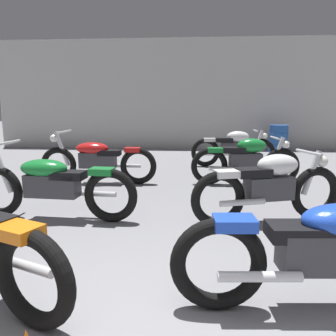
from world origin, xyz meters
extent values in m
cube|color=#BCBAB7|center=(0.00, 10.12, 1.80)|extent=(12.65, 0.24, 3.60)
torus|color=black|center=(-0.65, 0.71, 0.34)|extent=(0.66, 0.36, 0.67)
cube|color=orange|center=(-0.74, 0.74, 0.64)|extent=(0.33, 0.29, 0.08)
cylinder|color=silver|center=(-0.83, 0.92, 0.32)|extent=(0.54, 0.27, 0.07)
torus|color=black|center=(-0.65, 2.69, 0.34)|extent=(0.68, 0.15, 0.67)
cylinder|color=silver|center=(-2.06, 2.78, 0.65)|extent=(0.28, 0.09, 0.66)
cube|color=#38383D|center=(-1.40, 2.74, 0.44)|extent=(0.67, 0.28, 0.28)
ellipsoid|color=#197F33|center=(-1.50, 2.74, 0.66)|extent=(0.62, 0.36, 0.22)
cube|color=black|center=(-1.18, 2.72, 0.57)|extent=(0.41, 0.27, 0.10)
cube|color=#197F33|center=(-0.75, 2.69, 0.64)|extent=(0.29, 0.22, 0.08)
cylinder|color=silver|center=(-2.00, 2.78, 0.96)|extent=(0.08, 0.68, 0.04)
cylinder|color=silver|center=(-0.89, 2.83, 0.32)|extent=(0.55, 0.11, 0.07)
torus|color=black|center=(-2.14, 4.72, 0.34)|extent=(0.67, 0.11, 0.67)
torus|color=black|center=(-0.64, 4.72, 0.34)|extent=(0.67, 0.11, 0.67)
cylinder|color=silver|center=(-2.06, 4.72, 0.65)|extent=(0.27, 0.07, 0.66)
cube|color=#38383D|center=(-1.39, 4.72, 0.44)|extent=(0.66, 0.24, 0.28)
ellipsoid|color=red|center=(-1.49, 4.72, 0.66)|extent=(0.60, 0.32, 0.22)
cube|color=black|center=(-1.17, 4.72, 0.57)|extent=(0.40, 0.24, 0.10)
cube|color=red|center=(-0.74, 4.72, 0.64)|extent=(0.28, 0.20, 0.08)
cylinder|color=silver|center=(-2.00, 4.72, 0.96)|extent=(0.04, 0.68, 0.04)
sphere|color=white|center=(-2.20, 4.72, 0.84)|extent=(0.14, 0.14, 0.14)
cylinder|color=silver|center=(-0.89, 4.85, 0.32)|extent=(0.55, 0.07, 0.07)
torus|color=black|center=(0.53, 0.99, 0.34)|extent=(0.68, 0.16, 0.67)
cube|color=#38383D|center=(1.28, 1.05, 0.44)|extent=(0.68, 0.29, 0.28)
cube|color=black|center=(1.06, 1.03, 0.57)|extent=(0.42, 0.27, 0.10)
cube|color=blue|center=(0.63, 1.00, 0.64)|extent=(0.29, 0.22, 0.08)
cylinder|color=silver|center=(0.79, 0.88, 0.32)|extent=(0.55, 0.11, 0.07)
torus|color=black|center=(1.89, 3.01, 0.34)|extent=(0.67, 0.30, 0.67)
torus|color=black|center=(0.65, 2.63, 0.34)|extent=(0.67, 0.30, 0.67)
cylinder|color=silver|center=(1.82, 2.98, 0.59)|extent=(0.25, 0.14, 0.56)
cube|color=#38383D|center=(1.27, 2.82, 0.44)|extent=(0.62, 0.40, 0.28)
ellipsoid|color=white|center=(1.37, 2.85, 0.72)|extent=(0.58, 0.42, 0.26)
cube|color=black|center=(1.06, 2.76, 0.64)|extent=(0.45, 0.35, 0.10)
cube|color=white|center=(0.75, 2.66, 0.64)|extent=(0.33, 0.27, 0.08)
cylinder|color=silver|center=(1.76, 2.97, 0.85)|extent=(0.17, 0.47, 0.04)
sphere|color=white|center=(1.95, 3.02, 0.73)|extent=(0.14, 0.14, 0.14)
cylinder|color=silver|center=(0.93, 2.58, 0.32)|extent=(0.55, 0.23, 0.07)
torus|color=black|center=(1.95, 4.88, 0.34)|extent=(0.68, 0.15, 0.67)
torus|color=black|center=(0.65, 4.80, 0.34)|extent=(0.68, 0.15, 0.67)
cylinder|color=silver|center=(1.87, 4.87, 0.59)|extent=(0.25, 0.08, 0.56)
cube|color=#38383D|center=(1.30, 4.84, 0.44)|extent=(0.58, 0.27, 0.28)
ellipsoid|color=#197F33|center=(1.40, 4.85, 0.72)|extent=(0.54, 0.31, 0.26)
cube|color=black|center=(1.08, 4.83, 0.64)|extent=(0.41, 0.26, 0.10)
cube|color=#197F33|center=(0.75, 4.81, 0.64)|extent=(0.29, 0.22, 0.08)
cylinder|color=silver|center=(1.81, 4.87, 0.85)|extent=(0.06, 0.48, 0.04)
sphere|color=white|center=(2.01, 4.88, 0.73)|extent=(0.14, 0.14, 0.14)
cylinder|color=silver|center=(0.91, 4.69, 0.32)|extent=(0.55, 0.10, 0.07)
torus|color=black|center=(1.95, 6.66, 0.34)|extent=(0.67, 0.12, 0.67)
torus|color=black|center=(0.65, 6.65, 0.34)|extent=(0.67, 0.12, 0.67)
cylinder|color=silver|center=(1.87, 6.66, 0.59)|extent=(0.24, 0.07, 0.56)
cube|color=#38383D|center=(1.30, 6.65, 0.44)|extent=(0.58, 0.25, 0.28)
ellipsoid|color=white|center=(1.40, 6.66, 0.72)|extent=(0.52, 0.29, 0.26)
cube|color=black|center=(1.08, 6.65, 0.64)|extent=(0.40, 0.25, 0.10)
cube|color=white|center=(0.75, 6.65, 0.64)|extent=(0.28, 0.20, 0.08)
cylinder|color=silver|center=(1.81, 6.66, 0.85)|extent=(0.04, 0.48, 0.04)
sphere|color=white|center=(2.01, 6.66, 0.73)|extent=(0.14, 0.14, 0.14)
cylinder|color=silver|center=(0.90, 6.52, 0.32)|extent=(0.55, 0.08, 0.07)
cylinder|color=#23519E|center=(3.00, 9.28, 0.42)|extent=(0.56, 0.56, 0.85)
torus|color=#23519E|center=(3.00, 9.28, 0.59)|extent=(0.59, 0.59, 0.03)
torus|color=#23519E|center=(3.00, 9.28, 0.26)|extent=(0.59, 0.59, 0.03)
camera|label=1|loc=(0.34, -1.13, 1.40)|focal=35.12mm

